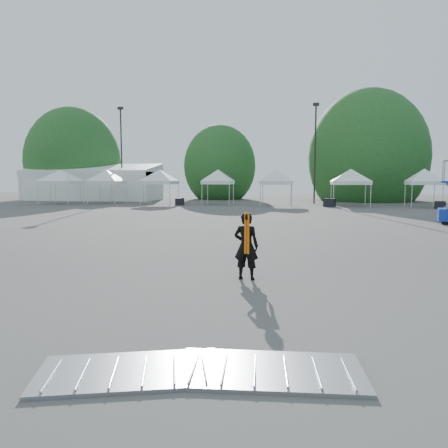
# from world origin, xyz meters

# --- Properties ---
(ground) EXTENTS (120.00, 120.00, 0.00)m
(ground) POSITION_xyz_m (0.00, 0.00, 0.00)
(ground) COLOR #474442
(ground) RESTS_ON ground
(marquee) EXTENTS (15.00, 6.25, 4.23)m
(marquee) POSITION_xyz_m (-22.00, 35.00, 1.97)
(marquee) COLOR white
(marquee) RESTS_ON ground
(light_pole_west) EXTENTS (0.60, 0.25, 10.30)m
(light_pole_west) POSITION_xyz_m (-18.00, 34.00, 5.77)
(light_pole_west) COLOR black
(light_pole_west) RESTS_ON ground
(light_pole_east) EXTENTS (0.60, 0.25, 9.80)m
(light_pole_east) POSITION_xyz_m (3.00, 32.00, 5.52)
(light_pole_east) COLOR black
(light_pole_east) RESTS_ON ground
(tree_far_w) EXTENTS (4.80, 4.80, 7.30)m
(tree_far_w) POSITION_xyz_m (-26.00, 38.00, 4.54)
(tree_far_w) COLOR #382314
(tree_far_w) RESTS_ON ground
(tree_mid_w) EXTENTS (4.16, 4.16, 6.33)m
(tree_mid_w) POSITION_xyz_m (-8.00, 40.00, 3.93)
(tree_mid_w) COLOR #382314
(tree_mid_w) RESTS_ON ground
(tree_mid_e) EXTENTS (5.12, 5.12, 7.79)m
(tree_mid_e) POSITION_xyz_m (9.00, 39.00, 4.84)
(tree_mid_e) COLOR #382314
(tree_mid_e) RESTS_ON ground
(tent_a) EXTENTS (4.62, 4.62, 3.88)m
(tent_a) POSITION_xyz_m (-21.44, 27.14, 3.06)
(tent_a) COLOR silver
(tent_a) RESTS_ON ground
(tent_b) EXTENTS (4.26, 4.26, 3.88)m
(tent_b) POSITION_xyz_m (-17.38, 28.70, 3.06)
(tent_b) COLOR silver
(tent_b) RESTS_ON ground
(tent_c) EXTENTS (4.35, 4.35, 3.88)m
(tent_c) POSITION_xyz_m (-11.73, 28.16, 3.06)
(tent_c) COLOR silver
(tent_c) RESTS_ON ground
(tent_d) EXTENTS (3.94, 3.94, 3.88)m
(tent_d) POSITION_xyz_m (-6.13, 28.87, 3.06)
(tent_d) COLOR silver
(tent_d) RESTS_ON ground
(tent_e) EXTENTS (4.10, 4.10, 3.88)m
(tent_e) POSITION_xyz_m (-0.51, 27.67, 3.06)
(tent_e) COLOR silver
(tent_e) RESTS_ON ground
(tent_f) EXTENTS (4.65, 4.65, 3.88)m
(tent_f) POSITION_xyz_m (6.02, 28.16, 3.06)
(tent_f) COLOR silver
(tent_f) RESTS_ON ground
(tent_g) EXTENTS (3.75, 3.75, 3.88)m
(tent_g) POSITION_xyz_m (12.14, 27.95, 3.06)
(tent_g) COLOR silver
(tent_g) RESTS_ON ground
(man) EXTENTS (0.64, 0.46, 1.67)m
(man) POSITION_xyz_m (0.30, -1.71, 0.84)
(man) COLOR black
(man) RESTS_ON ground
(barrier_left) EXTENTS (2.55, 1.78, 0.07)m
(barrier_left) POSITION_xyz_m (-0.53, -7.19, 0.04)
(barrier_left) COLOR #9EA0A5
(barrier_left) RESTS_ON ground
(barrier_mid) EXTENTS (2.48, 1.39, 0.08)m
(barrier_mid) POSITION_xyz_m (1.25, -6.86, 0.04)
(barrier_mid) COLOR #9EA0A5
(barrier_mid) RESTS_ON ground
(crate_west) EXTENTS (1.01, 0.88, 0.66)m
(crate_west) POSITION_xyz_m (-9.38, 26.85, 0.33)
(crate_west) COLOR black
(crate_west) RESTS_ON ground
(crate_mid) EXTENTS (1.13, 1.01, 0.73)m
(crate_mid) POSITION_xyz_m (4.18, 27.07, 0.36)
(crate_mid) COLOR black
(crate_mid) RESTS_ON ground
(crate_east) EXTENTS (0.97, 0.86, 0.63)m
(crate_east) POSITION_xyz_m (12.91, 25.83, 0.32)
(crate_east) COLOR black
(crate_east) RESTS_ON ground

